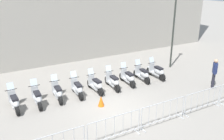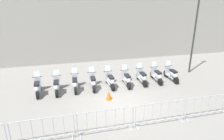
{
  "view_description": "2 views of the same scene",
  "coord_description": "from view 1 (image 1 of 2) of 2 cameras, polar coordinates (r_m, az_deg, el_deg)",
  "views": [
    {
      "loc": [
        -6.4,
        -8.49,
        5.97
      ],
      "look_at": [
        1.45,
        2.11,
        1.04
      ],
      "focal_mm": 39.41,
      "sensor_mm": 36.0,
      "label": 1
    },
    {
      "loc": [
        -3.74,
        -8.32,
        5.13
      ],
      "look_at": [
        0.38,
        2.0,
        1.14
      ],
      "focal_mm": 31.19,
      "sensor_mm": 36.0,
      "label": 2
    }
  ],
  "objects": [
    {
      "name": "motorcycle_2",
      "position": [
        13.05,
        -12.52,
        -5.03
      ],
      "size": [
        0.67,
        1.72,
        1.24
      ],
      "color": "black",
      "rests_on": "ground"
    },
    {
      "name": "motorcycle_0",
      "position": [
        12.68,
        -21.72,
        -6.87
      ],
      "size": [
        0.56,
        1.73,
        1.24
      ],
      "color": "black",
      "rests_on": "ground"
    },
    {
      "name": "motorcycle_5",
      "position": [
        14.05,
        0.18,
        -2.62
      ],
      "size": [
        0.65,
        1.72,
        1.24
      ],
      "color": "black",
      "rests_on": "ground"
    },
    {
      "name": "motorcycle_8",
      "position": [
        15.78,
        10.31,
        -0.3
      ],
      "size": [
        0.58,
        1.73,
        1.24
      ],
      "color": "black",
      "rests_on": "ground"
    },
    {
      "name": "barrier_segment_2",
      "position": [
        9.77,
        0.6,
        -13.34
      ],
      "size": [
        2.31,
        0.72,
        1.07
      ],
      "color": "#B2B5B7",
      "rests_on": "ground"
    },
    {
      "name": "barrier_segment_4",
      "position": [
        12.55,
        20.31,
        -6.59
      ],
      "size": [
        2.31,
        0.72,
        1.07
      ],
      "color": "#B2B5B7",
      "rests_on": "ground"
    },
    {
      "name": "traffic_cone",
      "position": [
        12.26,
        -2.56,
        -7.2
      ],
      "size": [
        0.32,
        0.32,
        0.55
      ],
      "primitive_type": "cone",
      "color": "orange",
      "rests_on": "ground"
    },
    {
      "name": "motorcycle_4",
      "position": [
        13.65,
        -3.81,
        -3.39
      ],
      "size": [
        0.56,
        1.73,
        1.24
      ],
      "color": "black",
      "rests_on": "ground"
    },
    {
      "name": "motorcycle_7",
      "position": [
        15.2,
        7.04,
        -0.94
      ],
      "size": [
        0.66,
        1.72,
        1.24
      ],
      "color": "black",
      "rests_on": "ground"
    },
    {
      "name": "motorcycle_3",
      "position": [
        13.3,
        -8.06,
        -4.22
      ],
      "size": [
        0.66,
        1.72,
        1.24
      ],
      "color": "black",
      "rests_on": "ground"
    },
    {
      "name": "motorcycle_6",
      "position": [
        14.61,
        3.7,
        -1.72
      ],
      "size": [
        0.65,
        1.72,
        1.24
      ],
      "color": "black",
      "rests_on": "ground"
    },
    {
      "name": "ground_plane",
      "position": [
        12.19,
        0.44,
        -8.83
      ],
      "size": [
        120.0,
        120.0,
        0.0
      ],
      "primitive_type": "plane",
      "color": "gray"
    },
    {
      "name": "officer_near_row_end",
      "position": [
        15.18,
        22.69,
        -0.34
      ],
      "size": [
        0.45,
        0.4,
        1.73
      ],
      "color": "#23232D",
      "rests_on": "ground"
    },
    {
      "name": "motorcycle_1",
      "position": [
        12.76,
        -16.98,
        -6.09
      ],
      "size": [
        0.63,
        1.72,
        1.24
      ],
      "color": "black",
      "rests_on": "ground"
    },
    {
      "name": "barrier_segment_3",
      "position": [
        10.98,
        11.79,
        -9.68
      ],
      "size": [
        2.31,
        0.72,
        1.07
      ],
      "color": "#B2B5B7",
      "rests_on": "ground"
    },
    {
      "name": "street_lamp",
      "position": [
        17.25,
        14.32,
        12.11
      ],
      "size": [
        0.36,
        0.36,
        6.06
      ],
      "color": "#2D332D",
      "rests_on": "ground"
    }
  ]
}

